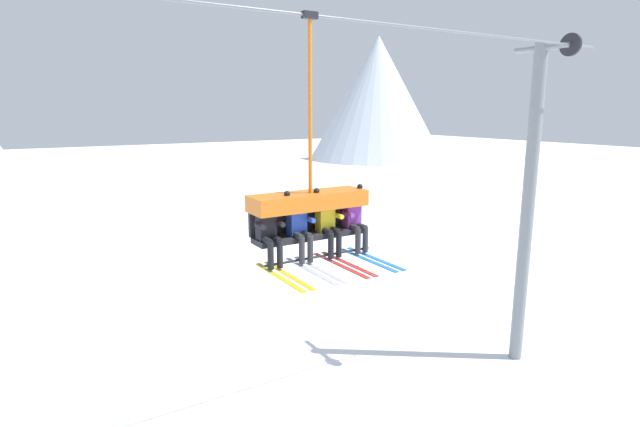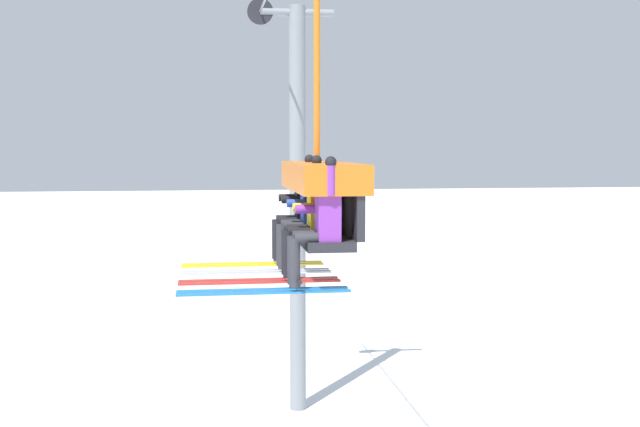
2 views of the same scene
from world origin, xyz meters
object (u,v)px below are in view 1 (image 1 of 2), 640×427
Objects in this scene: lift_tower_far at (529,202)px; skier_purple at (355,219)px; skier_blue at (300,227)px; skier_yellow at (328,223)px; chairlift_chair at (308,206)px; skier_black at (269,232)px.

lift_tower_far is 5.35× the size of skier_purple.
skier_yellow is at bearing 0.00° from skier_blue.
skier_blue is 1.00× the size of skier_yellow.
chairlift_chair is 2.52× the size of skier_black.
chairlift_chair reaches higher than skier_black.
chairlift_chair is 1.00m from skier_black.
chairlift_chair is 1.00m from skier_purple.
skier_purple is (1.23, 0.00, 0.00)m from skier_blue.
skier_blue is 1.00× the size of skier_purple.
skier_yellow is (1.22, 0.01, 0.02)m from skier_black.
skier_yellow is at bearing 0.32° from skier_black.
skier_black is 1.00× the size of skier_blue.
skier_black is at bearing -179.79° from skier_purple.
skier_purple is (0.92, -0.21, -0.32)m from chairlift_chair.
skier_black is 0.61m from skier_blue.
skier_purple is (-6.60, -0.92, 0.45)m from lift_tower_far.
skier_yellow is (-7.22, -0.92, 0.45)m from lift_tower_far.
chairlift_chair reaches higher than skier_purple.
skier_purple reaches higher than skier_black.
skier_blue is at bearing -145.45° from chairlift_chair.
skier_blue is at bearing 180.00° from skier_yellow.
skier_black is 1.00× the size of skier_yellow.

